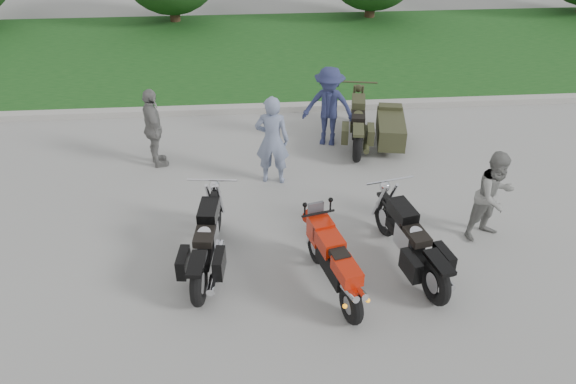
{
  "coord_description": "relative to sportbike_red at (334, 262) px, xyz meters",
  "views": [
    {
      "loc": [
        -0.53,
        -6.83,
        5.94
      ],
      "look_at": [
        0.07,
        1.03,
        0.8
      ],
      "focal_mm": 35.0,
      "sensor_mm": 36.0,
      "label": 1
    }
  ],
  "objects": [
    {
      "name": "person_back",
      "position": [
        -3.1,
        4.06,
        0.29
      ],
      "size": [
        0.7,
        1.06,
        1.67
      ],
      "primitive_type": "imported",
      "rotation": [
        0.0,
        0.0,
        1.9
      ],
      "color": "gray",
      "rests_on": "ground"
    },
    {
      "name": "cruiser_right",
      "position": [
        1.3,
        0.42,
        -0.07
      ],
      "size": [
        0.76,
        2.4,
        0.93
      ],
      "rotation": [
        0.0,
        0.0,
        0.22
      ],
      "color": "black",
      "rests_on": "ground"
    },
    {
      "name": "person_stripe",
      "position": [
        -0.74,
        3.24,
        0.36
      ],
      "size": [
        0.72,
        0.53,
        1.81
      ],
      "primitive_type": "imported",
      "rotation": [
        0.0,
        0.0,
        2.99
      ],
      "color": "gray",
      "rests_on": "ground"
    },
    {
      "name": "person_denim",
      "position": [
        0.56,
        4.73,
        0.34
      ],
      "size": [
        1.29,
        0.97,
        1.77
      ],
      "primitive_type": "imported",
      "rotation": [
        0.0,
        0.0,
        -0.31
      ],
      "color": "navy",
      "rests_on": "ground"
    },
    {
      "name": "person_grey",
      "position": [
        2.84,
        1.16,
        0.26
      ],
      "size": [
        0.96,
        0.87,
        1.62
      ],
      "primitive_type": "imported",
      "rotation": [
        0.0,
        0.0,
        0.4
      ],
      "color": "gray",
      "rests_on": "ground"
    },
    {
      "name": "sportbike_red",
      "position": [
        0.0,
        0.0,
        0.0
      ],
      "size": [
        0.69,
        1.94,
        0.94
      ],
      "rotation": [
        0.0,
        0.0,
        0.25
      ],
      "color": "black",
      "rests_on": "ground"
    },
    {
      "name": "cruiser_left",
      "position": [
        -1.91,
        0.66,
        -0.08
      ],
      "size": [
        0.5,
        2.39,
        0.92
      ],
      "rotation": [
        0.0,
        0.0,
        -0.11
      ],
      "color": "black",
      "rests_on": "ground"
    },
    {
      "name": "curb",
      "position": [
        -0.63,
        6.53,
        -0.47
      ],
      "size": [
        60.0,
        0.3,
        0.15
      ],
      "primitive_type": "cube",
      "color": "#A9A69F",
      "rests_on": "ground"
    },
    {
      "name": "grass_strip",
      "position": [
        -0.63,
        10.68,
        -0.48
      ],
      "size": [
        60.0,
        8.0,
        0.14
      ],
      "primitive_type": "cube",
      "color": "#285F20",
      "rests_on": "ground"
    },
    {
      "name": "ground",
      "position": [
        -0.63,
        0.53,
        -0.55
      ],
      "size": [
        80.0,
        80.0,
        0.0
      ],
      "primitive_type": "plane",
      "color": "#A0A09A",
      "rests_on": "ground"
    },
    {
      "name": "cruiser_sidecar",
      "position": [
        1.62,
        4.56,
        -0.12
      ],
      "size": [
        1.4,
        2.38,
        0.92
      ],
      "rotation": [
        0.0,
        0.0,
        -0.17
      ],
      "color": "black",
      "rests_on": "ground"
    }
  ]
}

